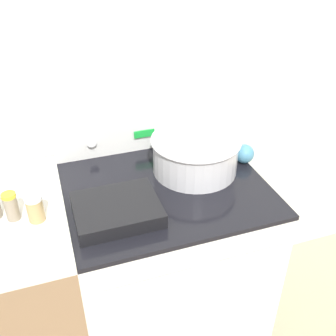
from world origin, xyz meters
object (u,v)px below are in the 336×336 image
mixing_bowl (195,153)px  ladle (243,153)px  spice_jar_white_cap (35,208)px  spice_jar_yellow_cap (11,206)px  casserole_dish (117,209)px

mixing_bowl → ladle: (0.22, 0.00, -0.04)m
mixing_bowl → spice_jar_white_cap: mixing_bowl is taller
spice_jar_white_cap → spice_jar_yellow_cap: (-0.07, 0.03, 0.00)m
casserole_dish → spice_jar_white_cap: spice_jar_white_cap is taller
spice_jar_white_cap → spice_jar_yellow_cap: spice_jar_yellow_cap is taller
mixing_bowl → ladle: bearing=0.7°
spice_jar_white_cap → spice_jar_yellow_cap: size_ratio=0.94×
ladle → spice_jar_yellow_cap: bearing=-173.7°
ladle → spice_jar_yellow_cap: 0.92m
ladle → spice_jar_white_cap: 0.85m
ladle → mixing_bowl: bearing=-179.3°
casserole_dish → spice_jar_yellow_cap: bearing=165.7°
ladle → spice_jar_white_cap: (-0.84, -0.13, 0.02)m
mixing_bowl → casserole_dish: mixing_bowl is taller
mixing_bowl → spice_jar_yellow_cap: size_ratio=3.50×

